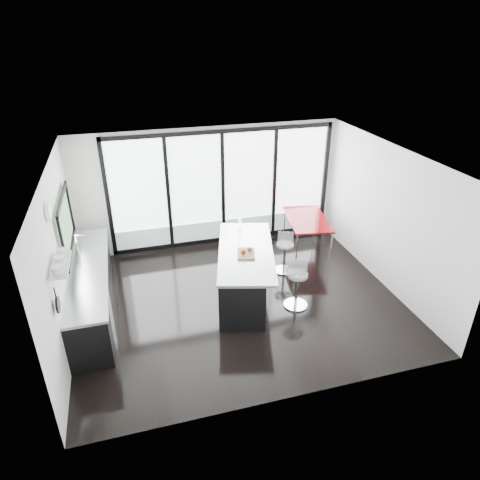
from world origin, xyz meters
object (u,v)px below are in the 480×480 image
object	(u,v)px
island	(242,272)
bar_stool_far	(284,257)
red_table	(306,234)
bar_stool_near	(297,290)

from	to	relation	value
island	bar_stool_far	xyz separation A→B (m)	(1.12, 0.58, -0.17)
island	red_table	bearing A→B (deg)	34.69
red_table	island	bearing A→B (deg)	-145.31
island	bar_stool_far	distance (m)	1.27
bar_stool_far	red_table	distance (m)	1.13
bar_stool_far	red_table	size ratio (longest dim) A/B	0.45
bar_stool_far	red_table	xyz separation A→B (m)	(0.83, 0.77, 0.07)
bar_stool_near	red_table	world-z (taller)	red_table
island	bar_stool_far	world-z (taller)	island
island	red_table	world-z (taller)	island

